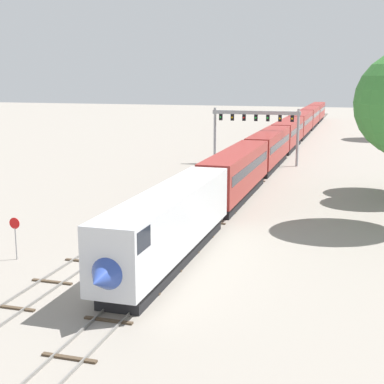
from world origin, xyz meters
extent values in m
plane|color=gray|center=(0.00, 0.00, 0.00)|extent=(400.00, 400.00, 0.00)
cube|color=slate|center=(1.28, 60.00, 0.08)|extent=(0.07, 200.00, 0.16)
cube|color=slate|center=(2.72, 60.00, 0.08)|extent=(0.07, 200.00, 0.16)
cube|color=#473828|center=(2.00, -10.00, 0.05)|extent=(2.60, 0.24, 0.10)
cube|color=#473828|center=(2.00, -6.00, 0.05)|extent=(2.60, 0.24, 0.10)
cube|color=#473828|center=(2.00, -2.00, 0.05)|extent=(2.60, 0.24, 0.10)
cube|color=#473828|center=(2.00, 2.00, 0.05)|extent=(2.60, 0.24, 0.10)
cube|color=#473828|center=(2.00, 6.00, 0.05)|extent=(2.60, 0.24, 0.10)
cube|color=#473828|center=(2.00, 10.00, 0.05)|extent=(2.60, 0.24, 0.10)
cube|color=#473828|center=(2.00, 14.00, 0.05)|extent=(2.60, 0.24, 0.10)
cube|color=#473828|center=(2.00, 18.00, 0.05)|extent=(2.60, 0.24, 0.10)
cube|color=#473828|center=(2.00, 22.00, 0.05)|extent=(2.60, 0.24, 0.10)
cube|color=#473828|center=(2.00, 26.00, 0.05)|extent=(2.60, 0.24, 0.10)
cube|color=#473828|center=(2.00, 30.00, 0.05)|extent=(2.60, 0.24, 0.10)
cube|color=#473828|center=(2.00, 34.00, 0.05)|extent=(2.60, 0.24, 0.10)
cube|color=#473828|center=(2.00, 38.00, 0.05)|extent=(2.60, 0.24, 0.10)
cube|color=#473828|center=(2.00, 42.00, 0.05)|extent=(2.60, 0.24, 0.10)
cube|color=#473828|center=(2.00, 46.00, 0.05)|extent=(2.60, 0.24, 0.10)
cube|color=#473828|center=(2.00, 50.00, 0.05)|extent=(2.60, 0.24, 0.10)
cube|color=#473828|center=(2.00, 54.00, 0.05)|extent=(2.60, 0.24, 0.10)
cube|color=#473828|center=(2.00, 58.00, 0.05)|extent=(2.60, 0.24, 0.10)
cube|color=#473828|center=(2.00, 62.00, 0.05)|extent=(2.60, 0.24, 0.10)
cube|color=#473828|center=(2.00, 66.00, 0.05)|extent=(2.60, 0.24, 0.10)
cube|color=#473828|center=(2.00, 70.00, 0.05)|extent=(2.60, 0.24, 0.10)
cube|color=#473828|center=(2.00, 74.00, 0.05)|extent=(2.60, 0.24, 0.10)
cube|color=#473828|center=(2.00, 78.00, 0.05)|extent=(2.60, 0.24, 0.10)
cube|color=#473828|center=(2.00, 82.00, 0.05)|extent=(2.60, 0.24, 0.10)
cube|color=#473828|center=(2.00, 86.00, 0.05)|extent=(2.60, 0.24, 0.10)
cube|color=#473828|center=(2.00, 90.00, 0.05)|extent=(2.60, 0.24, 0.10)
cube|color=#473828|center=(2.00, 94.00, 0.05)|extent=(2.60, 0.24, 0.10)
cube|color=#473828|center=(2.00, 98.00, 0.05)|extent=(2.60, 0.24, 0.10)
cube|color=#473828|center=(2.00, 102.00, 0.05)|extent=(2.60, 0.24, 0.10)
cube|color=#473828|center=(2.00, 106.00, 0.05)|extent=(2.60, 0.24, 0.10)
cube|color=#473828|center=(2.00, 110.00, 0.05)|extent=(2.60, 0.24, 0.10)
cube|color=#473828|center=(2.00, 114.00, 0.05)|extent=(2.60, 0.24, 0.10)
cube|color=#473828|center=(2.00, 118.00, 0.05)|extent=(2.60, 0.24, 0.10)
cube|color=#473828|center=(2.00, 122.00, 0.05)|extent=(2.60, 0.24, 0.10)
cube|color=#473828|center=(2.00, 126.00, 0.05)|extent=(2.60, 0.24, 0.10)
cube|color=#473828|center=(2.00, 130.00, 0.05)|extent=(2.60, 0.24, 0.10)
cube|color=#473828|center=(2.00, 134.00, 0.05)|extent=(2.60, 0.24, 0.10)
cube|color=#473828|center=(2.00, 138.00, 0.05)|extent=(2.60, 0.24, 0.10)
cube|color=#473828|center=(2.00, 142.00, 0.05)|extent=(2.60, 0.24, 0.10)
cube|color=#473828|center=(2.00, 146.00, 0.05)|extent=(2.60, 0.24, 0.10)
cube|color=#473828|center=(2.00, 150.00, 0.05)|extent=(2.60, 0.24, 0.10)
cube|color=#473828|center=(2.00, 154.00, 0.05)|extent=(2.60, 0.24, 0.10)
cube|color=#473828|center=(2.00, 158.00, 0.05)|extent=(2.60, 0.24, 0.10)
cube|color=slate|center=(-4.22, 40.00, 0.08)|extent=(0.07, 160.00, 0.16)
cube|color=slate|center=(-2.78, 40.00, 0.08)|extent=(0.07, 160.00, 0.16)
cube|color=#473828|center=(-3.50, -6.00, 0.05)|extent=(2.60, 0.24, 0.10)
cube|color=#473828|center=(-3.50, -2.00, 0.05)|extent=(2.60, 0.24, 0.10)
cube|color=#473828|center=(-3.50, 2.00, 0.05)|extent=(2.60, 0.24, 0.10)
cube|color=#473828|center=(-3.50, 6.00, 0.05)|extent=(2.60, 0.24, 0.10)
cube|color=#473828|center=(-3.50, 10.00, 0.05)|extent=(2.60, 0.24, 0.10)
cube|color=#473828|center=(-3.50, 14.00, 0.05)|extent=(2.60, 0.24, 0.10)
cube|color=#473828|center=(-3.50, 18.00, 0.05)|extent=(2.60, 0.24, 0.10)
cube|color=#473828|center=(-3.50, 22.00, 0.05)|extent=(2.60, 0.24, 0.10)
cube|color=#473828|center=(-3.50, 26.00, 0.05)|extent=(2.60, 0.24, 0.10)
cube|color=#473828|center=(-3.50, 30.00, 0.05)|extent=(2.60, 0.24, 0.10)
cube|color=#473828|center=(-3.50, 34.00, 0.05)|extent=(2.60, 0.24, 0.10)
cube|color=#473828|center=(-3.50, 38.00, 0.05)|extent=(2.60, 0.24, 0.10)
cube|color=#473828|center=(-3.50, 42.00, 0.05)|extent=(2.60, 0.24, 0.10)
cube|color=#473828|center=(-3.50, 46.00, 0.05)|extent=(2.60, 0.24, 0.10)
cube|color=#473828|center=(-3.50, 50.00, 0.05)|extent=(2.60, 0.24, 0.10)
cube|color=#473828|center=(-3.50, 54.00, 0.05)|extent=(2.60, 0.24, 0.10)
cube|color=#473828|center=(-3.50, 58.00, 0.05)|extent=(2.60, 0.24, 0.10)
cube|color=#473828|center=(-3.50, 62.00, 0.05)|extent=(2.60, 0.24, 0.10)
cube|color=#473828|center=(-3.50, 66.00, 0.05)|extent=(2.60, 0.24, 0.10)
cube|color=#473828|center=(-3.50, 70.00, 0.05)|extent=(2.60, 0.24, 0.10)
cube|color=#473828|center=(-3.50, 74.00, 0.05)|extent=(2.60, 0.24, 0.10)
cube|color=#473828|center=(-3.50, 78.00, 0.05)|extent=(2.60, 0.24, 0.10)
cube|color=#473828|center=(-3.50, 82.00, 0.05)|extent=(2.60, 0.24, 0.10)
cube|color=#473828|center=(-3.50, 86.00, 0.05)|extent=(2.60, 0.24, 0.10)
cube|color=#473828|center=(-3.50, 90.00, 0.05)|extent=(2.60, 0.24, 0.10)
cube|color=#473828|center=(-3.50, 94.00, 0.05)|extent=(2.60, 0.24, 0.10)
cube|color=#473828|center=(-3.50, 98.00, 0.05)|extent=(2.60, 0.24, 0.10)
cube|color=#473828|center=(-3.50, 102.00, 0.05)|extent=(2.60, 0.24, 0.10)
cube|color=#473828|center=(-3.50, 106.00, 0.05)|extent=(2.60, 0.24, 0.10)
cube|color=#473828|center=(-3.50, 110.00, 0.05)|extent=(2.60, 0.24, 0.10)
cube|color=#473828|center=(-3.50, 114.00, 0.05)|extent=(2.60, 0.24, 0.10)
cube|color=#473828|center=(-3.50, 118.00, 0.05)|extent=(2.60, 0.24, 0.10)
cube|color=silver|center=(2.00, 3.74, 2.90)|extent=(3.00, 19.47, 3.80)
cone|color=#2D479E|center=(2.00, -6.20, 2.50)|extent=(2.88, 2.60, 2.88)
cube|color=black|center=(2.00, -4.80, 4.04)|extent=(3.04, 1.80, 1.10)
cube|color=black|center=(2.00, 3.74, 0.50)|extent=(2.52, 17.53, 1.00)
cube|color=maroon|center=(2.00, 24.21, 2.90)|extent=(3.00, 19.47, 3.80)
cube|color=black|center=(2.00, 24.21, 3.30)|extent=(3.04, 17.92, 0.90)
cube|color=black|center=(2.00, 24.21, 0.50)|extent=(2.52, 17.53, 1.00)
cube|color=maroon|center=(2.00, 44.69, 2.90)|extent=(3.00, 19.47, 3.80)
cube|color=black|center=(2.00, 44.69, 3.30)|extent=(3.04, 17.92, 0.90)
cube|color=black|center=(2.00, 44.69, 0.50)|extent=(2.52, 17.53, 1.00)
cube|color=maroon|center=(2.00, 65.16, 2.90)|extent=(3.00, 19.47, 3.80)
cube|color=black|center=(2.00, 65.16, 3.30)|extent=(3.04, 17.92, 0.90)
cube|color=black|center=(2.00, 65.16, 0.50)|extent=(2.52, 17.53, 1.00)
cube|color=maroon|center=(2.00, 85.63, 2.90)|extent=(3.00, 19.47, 3.80)
cube|color=black|center=(2.00, 85.63, 3.30)|extent=(3.04, 17.92, 0.90)
cube|color=black|center=(2.00, 85.63, 0.50)|extent=(2.52, 17.53, 1.00)
cube|color=maroon|center=(2.00, 106.11, 2.90)|extent=(3.00, 19.47, 3.80)
cube|color=black|center=(2.00, 106.11, 3.30)|extent=(3.04, 17.92, 0.90)
cube|color=black|center=(2.00, 106.11, 0.50)|extent=(2.52, 17.53, 1.00)
cube|color=maroon|center=(2.00, 126.58, 2.90)|extent=(3.00, 19.47, 3.80)
cube|color=black|center=(2.00, 126.58, 3.30)|extent=(3.04, 17.92, 0.90)
cube|color=black|center=(2.00, 126.58, 0.50)|extent=(2.52, 17.53, 1.00)
cylinder|color=#999BA0|center=(-6.00, 46.73, 3.87)|extent=(0.36, 0.36, 7.73)
cylinder|color=#999BA0|center=(5.50, 46.73, 3.87)|extent=(0.36, 0.36, 7.73)
cube|color=#999BA0|center=(-0.25, 46.73, 7.13)|extent=(12.10, 0.36, 0.50)
cube|color=black|center=(-5.18, 46.78, 6.43)|extent=(0.44, 0.32, 0.90)
sphere|color=green|center=(-5.18, 46.59, 6.43)|extent=(0.28, 0.28, 0.28)
cube|color=black|center=(-3.54, 46.78, 6.43)|extent=(0.44, 0.32, 0.90)
sphere|color=yellow|center=(-3.54, 46.59, 6.43)|extent=(0.28, 0.28, 0.28)
cube|color=black|center=(-1.89, 46.78, 6.43)|extent=(0.44, 0.32, 0.90)
sphere|color=red|center=(-1.89, 46.59, 6.43)|extent=(0.28, 0.28, 0.28)
cube|color=black|center=(-0.25, 46.78, 6.43)|extent=(0.44, 0.32, 0.90)
sphere|color=green|center=(-0.25, 46.59, 6.43)|extent=(0.28, 0.28, 0.28)
cube|color=black|center=(1.39, 46.78, 6.43)|extent=(0.44, 0.32, 0.90)
sphere|color=green|center=(1.39, 46.59, 6.43)|extent=(0.28, 0.28, 0.28)
cube|color=black|center=(3.04, 46.78, 6.43)|extent=(0.44, 0.32, 0.90)
sphere|color=yellow|center=(3.04, 46.59, 6.43)|extent=(0.28, 0.28, 0.28)
cube|color=black|center=(4.68, 46.78, 6.43)|extent=(0.44, 0.32, 0.90)
sphere|color=yellow|center=(4.68, 46.59, 6.43)|extent=(0.28, 0.28, 0.28)
cylinder|color=gray|center=(-8.00, 1.19, 1.10)|extent=(0.08, 0.08, 2.20)
cylinder|color=red|center=(-8.00, 1.17, 2.50)|extent=(0.76, 0.03, 0.76)
camera|label=1|loc=(13.53, -30.06, 12.02)|focal=52.92mm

